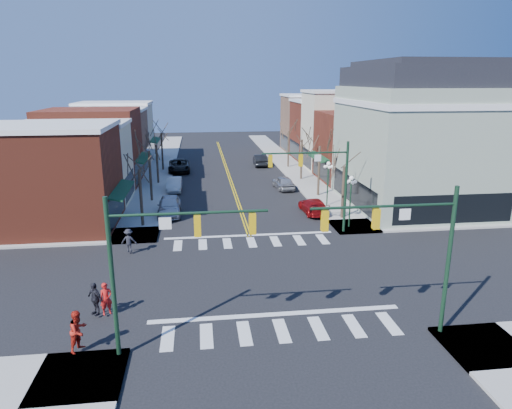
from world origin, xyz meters
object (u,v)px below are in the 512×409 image
object	(u,v)px
car_left_far	(179,166)
lamppost_corner	(351,193)
victorian_corner	(419,136)
car_left_mid	(174,184)
car_right_mid	(283,182)
pedestrian_dark_b	(129,240)
pedestrian_red_b	(78,331)
pedestrian_red_a	(106,299)
car_left_near	(169,206)
pedestrian_dark_a	(95,299)
car_right_near	(313,206)
car_right_far	(260,160)
lamppost_midblock	(328,176)

from	to	relation	value
car_left_far	lamppost_corner	bearing A→B (deg)	-61.93
victorian_corner	car_left_mid	bearing A→B (deg)	158.98
car_right_mid	pedestrian_dark_b	size ratio (longest dim) A/B	2.63
car_left_far	victorian_corner	bearing A→B (deg)	-42.00
pedestrian_red_b	pedestrian_red_a	bearing A→B (deg)	18.56
car_left_near	pedestrian_dark_a	distance (m)	18.10
pedestrian_dark_a	car_right_mid	bearing A→B (deg)	103.14
pedestrian_red_a	pedestrian_dark_a	xyz separation A→B (m)	(-0.56, 0.05, 0.01)
pedestrian_dark_a	lamppost_corner	bearing A→B (deg)	77.19
car_right_near	pedestrian_red_a	bearing A→B (deg)	46.87
car_left_near	pedestrian_red_a	world-z (taller)	pedestrian_red_a
pedestrian_dark_a	car_left_near	bearing A→B (deg)	123.45
car_right_mid	car_left_mid	bearing A→B (deg)	-8.11
car_right_near	pedestrian_red_a	size ratio (longest dim) A/B	2.77
car_left_near	pedestrian_dark_b	distance (m)	9.51
pedestrian_red_b	pedestrian_dark_b	world-z (taller)	pedestrian_red_b
lamppost_corner	pedestrian_dark_a	bearing A→B (deg)	-144.88
car_right_far	pedestrian_dark_b	distance (m)	34.61
victorian_corner	pedestrian_dark_b	size ratio (longest dim) A/B	8.59
pedestrian_dark_b	lamppost_midblock	bearing A→B (deg)	-143.00
car_right_near	pedestrian_dark_b	bearing A→B (deg)	26.81
car_left_mid	victorian_corner	bearing A→B (deg)	-20.95
victorian_corner	lamppost_corner	distance (m)	10.89
pedestrian_red_a	pedestrian_dark_b	distance (m)	8.71
car_left_mid	pedestrian_dark_b	size ratio (longest dim) A/B	2.62
lamppost_corner	car_left_near	size ratio (longest dim) A/B	0.87
lamppost_corner	victorian_corner	bearing A→B (deg)	35.86
car_right_far	pedestrian_red_a	world-z (taller)	pedestrian_red_a
car_right_near	car_right_far	world-z (taller)	car_right_far
lamppost_corner	car_right_mid	xyz separation A→B (m)	(-2.76, 14.15, -2.22)
pedestrian_red_a	lamppost_midblock	bearing A→B (deg)	22.68
car_left_far	car_right_mid	world-z (taller)	car_left_far
lamppost_corner	car_right_far	size ratio (longest dim) A/B	0.91
car_right_far	car_right_mid	bearing A→B (deg)	94.19
car_left_far	car_right_near	distance (m)	24.33
lamppost_midblock	car_left_mid	distance (m)	16.94
car_left_far	car_right_near	xyz separation A→B (m)	(12.64, -20.80, -0.13)
pedestrian_red_a	pedestrian_red_b	world-z (taller)	pedestrian_red_b
lamppost_corner	car_right_near	world-z (taller)	lamppost_corner
lamppost_midblock	victorian_corner	bearing A→B (deg)	-3.45
victorian_corner	lamppost_corner	bearing A→B (deg)	-144.14
pedestrian_red_b	pedestrian_dark_a	distance (m)	3.20
car_left_near	pedestrian_dark_a	size ratio (longest dim) A/B	2.90
victorian_corner	pedestrian_red_a	xyz separation A→B (m)	(-25.05, -18.23, -5.66)
pedestrian_dark_a	pedestrian_dark_b	xyz separation A→B (m)	(0.48, 8.66, -0.03)
lamppost_midblock	car_left_far	bearing A→B (deg)	127.43
pedestrian_red_b	pedestrian_dark_b	xyz separation A→B (m)	(0.50, 11.86, -0.11)
car_right_far	victorian_corner	bearing A→B (deg)	119.23
car_left_mid	car_left_far	size ratio (longest dim) A/B	0.75
lamppost_corner	pedestrian_red_b	distance (m)	23.25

